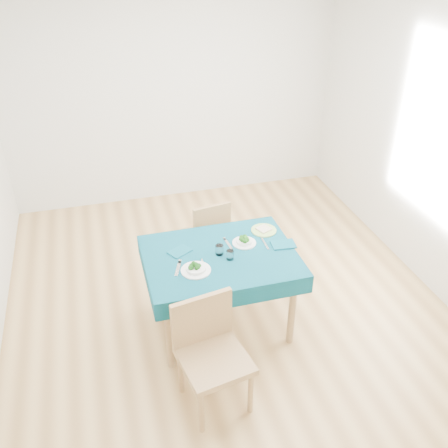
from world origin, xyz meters
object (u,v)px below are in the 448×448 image
object	(u,v)px
chair_far	(206,232)
bowl_near	(196,267)
table	(220,291)
bowl_far	(244,241)
chair_near	(214,344)
side_plate	(264,230)

from	to	relation	value
chair_far	bowl_near	xyz separation A→B (m)	(-0.31, -0.98, 0.33)
table	chair_far	size ratio (longest dim) A/B	1.33
table	bowl_far	size ratio (longest dim) A/B	6.10
chair_near	bowl_far	bearing A→B (deg)	50.86
chair_near	chair_far	world-z (taller)	chair_near
chair_far	chair_near	bearing A→B (deg)	69.11
bowl_near	bowl_far	size ratio (longest dim) A/B	1.17
bowl_near	side_plate	xyz separation A→B (m)	(0.71, 0.41, -0.03)
table	bowl_near	xyz separation A→B (m)	(-0.24, -0.16, 0.42)
table	side_plate	world-z (taller)	side_plate
chair_far	bowl_near	distance (m)	1.08
chair_far	side_plate	bearing A→B (deg)	115.74
table	bowl_near	distance (m)	0.51
chair_near	bowl_near	distance (m)	0.67
chair_far	bowl_far	world-z (taller)	chair_far
table	bowl_far	world-z (taller)	bowl_far
bowl_near	table	bearing A→B (deg)	33.15
bowl_near	side_plate	size ratio (longest dim) A/B	1.07
side_plate	chair_far	bearing A→B (deg)	124.91
chair_near	bowl_far	size ratio (longest dim) A/B	5.75
bowl_far	side_plate	world-z (taller)	bowl_far
chair_far	bowl_far	bearing A→B (deg)	94.01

